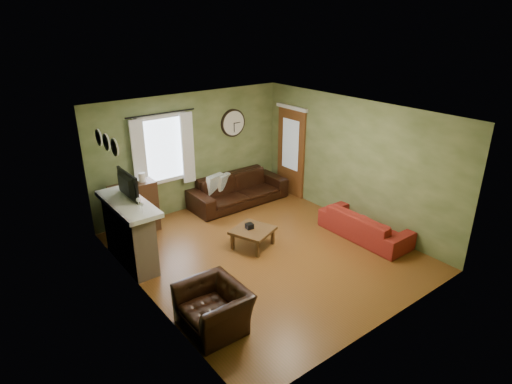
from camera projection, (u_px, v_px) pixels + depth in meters
floor at (265, 252)px, 7.99m from camera, size 4.60×5.20×0.00m
ceiling at (266, 113)px, 6.99m from camera, size 4.60×5.20×0.00m
wall_left at (142, 223)px, 6.20m from camera, size 0.00×5.20×2.60m
wall_right at (353, 162)px, 8.78m from camera, size 0.00×5.20×2.60m
wall_back at (192, 152)px, 9.39m from camera, size 4.60×0.00×2.60m
wall_front at (390, 246)px, 5.59m from camera, size 4.60×0.00×2.60m
fireplace at (130, 235)px, 7.44m from camera, size 0.40×1.40×1.10m
firebox at (141, 244)px, 7.64m from camera, size 0.04×0.60×0.55m
mantel at (127, 204)px, 7.23m from camera, size 0.58×1.60×0.08m
tv at (124, 189)px, 7.27m from camera, size 0.08×0.60×0.35m
tv_screen at (128, 185)px, 7.29m from camera, size 0.02×0.62×0.36m
medallion_left at (115, 147)px, 6.43m from camera, size 0.28×0.28×0.03m
medallion_mid at (106, 142)px, 6.69m from camera, size 0.28×0.28×0.03m
medallion_right at (99, 137)px, 6.94m from camera, size 0.28×0.28×0.03m
window_pane at (162, 149)px, 8.91m from camera, size 1.00×0.02×1.30m
curtain_rod at (161, 113)px, 8.54m from camera, size 0.03×0.03×1.50m
curtain_left at (139, 158)px, 8.55m from camera, size 0.28×0.04×1.55m
curtain_right at (188, 148)px, 9.16m from camera, size 0.28×0.04×1.55m
wall_clock at (233, 123)px, 9.79m from camera, size 0.64×0.06×0.64m
door at (291, 152)px, 10.22m from camera, size 0.05×0.90×2.10m
bookshelf at (135, 209)px, 8.50m from camera, size 0.89×0.38×1.05m
book at (136, 186)px, 8.45m from camera, size 0.29×0.30×0.02m
sofa_brown at (238, 190)px, 9.93m from camera, size 2.32×0.91×0.68m
pillow_left at (224, 182)px, 9.80m from camera, size 0.37×0.24×0.36m
pillow_right at (214, 184)px, 9.67m from camera, size 0.46×0.23×0.44m
sofa_red at (365, 225)px, 8.41m from camera, size 0.73×1.86×0.54m
armchair at (214, 308)px, 5.96m from camera, size 0.84×0.96×0.62m
coffee_table at (253, 238)px, 8.10m from camera, size 0.90×0.90×0.37m
tissue_box at (249, 227)px, 8.05m from camera, size 0.15×0.15×0.10m
wine_glass_a at (142, 208)px, 6.76m from camera, size 0.06×0.06×0.18m
wine_glass_b at (139, 204)px, 6.85m from camera, size 0.07×0.07×0.21m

